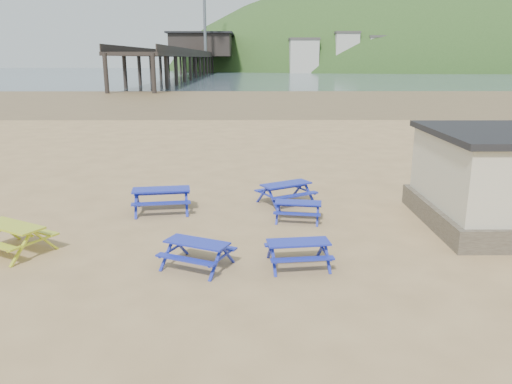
{
  "coord_description": "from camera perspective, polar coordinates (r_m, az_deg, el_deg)",
  "views": [
    {
      "loc": [
        1.02,
        -14.72,
        5.36
      ],
      "look_at": [
        1.15,
        1.5,
        1.0
      ],
      "focal_mm": 35.0,
      "sensor_mm": 36.0,
      "label": 1
    }
  ],
  "objects": [
    {
      "name": "picnic_table_yellow",
      "position": [
        15.79,
        -25.96,
        -4.81
      ],
      "size": [
        2.48,
        2.34,
        0.82
      ],
      "rotation": [
        0.0,
        0.0,
        -0.52
      ],
      "color": "#9DBE21",
      "rests_on": "ground"
    },
    {
      "name": "headland_town",
      "position": [
        260.54,
        19.89,
        10.83
      ],
      "size": [
        264.0,
        144.0,
        108.0
      ],
      "color": "#2D4C1E",
      "rests_on": "ground"
    },
    {
      "name": "picnic_table_blue_b",
      "position": [
        17.05,
        4.82,
        -2.18
      ],
      "size": [
        1.74,
        1.49,
        0.65
      ],
      "rotation": [
        0.0,
        0.0,
        -0.16
      ],
      "color": "#1D13A8",
      "rests_on": "ground"
    },
    {
      "name": "picnic_table_blue_e",
      "position": [
        13.38,
        4.84,
        -7.02
      ],
      "size": [
        1.79,
        1.51,
        0.69
      ],
      "rotation": [
        0.0,
        0.0,
        0.12
      ],
      "color": "#1D13A8",
      "rests_on": "ground"
    },
    {
      "name": "picnic_table_blue_c",
      "position": [
        18.93,
        3.45,
        -0.17
      ],
      "size": [
        2.41,
        2.28,
        0.8
      ],
      "rotation": [
        0.0,
        0.0,
        0.52
      ],
      "color": "#1D13A8",
      "rests_on": "ground"
    },
    {
      "name": "ground",
      "position": [
        15.7,
        -4.18,
        -4.96
      ],
      "size": [
        400.0,
        400.0,
        0.0
      ],
      "primitive_type": "plane",
      "color": "tan",
      "rests_on": "ground"
    },
    {
      "name": "wet_sand",
      "position": [
        69.93,
        -1.31,
        10.66
      ],
      "size": [
        400.0,
        400.0,
        0.0
      ],
      "primitive_type": "plane",
      "color": "olive",
      "rests_on": "ground"
    },
    {
      "name": "picnic_table_blue_a",
      "position": [
        18.23,
        -10.73,
        -0.92
      ],
      "size": [
        2.25,
        1.91,
        0.85
      ],
      "rotation": [
        0.0,
        0.0,
        0.15
      ],
      "color": "#1D13A8",
      "rests_on": "ground"
    },
    {
      "name": "pier",
      "position": [
        193.88,
        -6.29,
        15.01
      ],
      "size": [
        24.0,
        220.0,
        39.29
      ],
      "color": "black",
      "rests_on": "ground"
    },
    {
      "name": "sea",
      "position": [
        184.8,
        -0.79,
        13.4
      ],
      "size": [
        400.0,
        400.0,
        0.0
      ],
      "primitive_type": "plane",
      "color": "#445561",
      "rests_on": "ground"
    },
    {
      "name": "picnic_table_blue_d",
      "position": [
        13.35,
        -6.73,
        -7.08
      ],
      "size": [
        2.12,
        1.95,
        0.71
      ],
      "rotation": [
        0.0,
        0.0,
        -0.43
      ],
      "color": "#1D13A8",
      "rests_on": "ground"
    }
  ]
}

